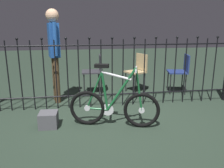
% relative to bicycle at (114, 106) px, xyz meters
% --- Properties ---
extents(ground_plane, '(20.00, 20.00, 0.00)m').
position_rel_bicycle_xyz_m(ground_plane, '(0.04, 0.14, -0.32)').
color(ground_plane, '#253428').
extents(iron_fence, '(4.67, 0.07, 1.33)m').
position_rel_bicycle_xyz_m(iron_fence, '(-0.01, 0.87, 0.35)').
color(iron_fence, black).
rests_on(iron_fence, ground).
extents(bicycle, '(1.30, 0.47, 0.93)m').
position_rel_bicycle_xyz_m(bicycle, '(0.00, 0.00, 0.00)').
color(bicycle, black).
rests_on(bicycle, ground).
extents(chair_navy, '(0.47, 0.47, 0.83)m').
position_rel_bicycle_xyz_m(chair_navy, '(1.68, 1.48, 0.20)').
color(chair_navy, black).
rests_on(chair_navy, ground).
extents(chair_tan, '(0.49, 0.49, 0.83)m').
position_rel_bicycle_xyz_m(chair_tan, '(0.79, 1.70, 0.19)').
color(chair_tan, black).
rests_on(chair_tan, ground).
extents(chair_charcoal, '(0.42, 0.41, 0.82)m').
position_rel_bicycle_xyz_m(chair_charcoal, '(-0.15, 1.71, 0.20)').
color(chair_charcoal, black).
rests_on(chair_charcoal, ground).
extents(person_visitor, '(0.24, 0.47, 1.73)m').
position_rel_bicycle_xyz_m(person_visitor, '(-0.92, 1.28, 0.73)').
color(person_visitor, '#4C3823').
rests_on(person_visitor, ground).
extents(display_crate, '(0.27, 0.27, 0.22)m').
position_rel_bicycle_xyz_m(display_crate, '(-0.95, 0.11, -0.20)').
color(display_crate, '#4C4C51').
rests_on(display_crate, ground).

